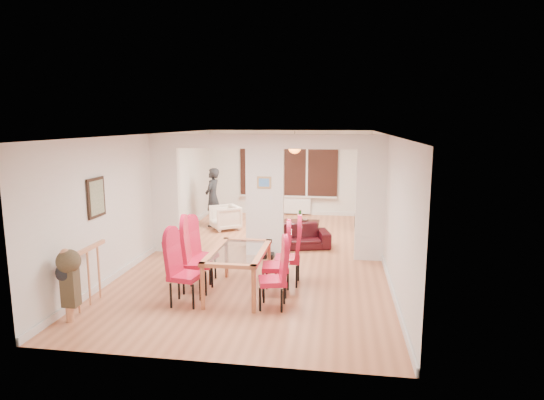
% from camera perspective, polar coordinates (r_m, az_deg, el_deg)
% --- Properties ---
extents(floor, '(5.00, 9.00, 0.01)m').
position_cam_1_polar(floor, '(9.93, -0.88, -6.91)').
color(floor, '#BE714C').
rests_on(floor, ground).
extents(room_walls, '(5.00, 9.00, 2.60)m').
position_cam_1_polar(room_walls, '(9.63, -0.90, 0.52)').
color(room_walls, silver).
rests_on(room_walls, floor).
extents(divider_wall, '(5.00, 0.18, 2.60)m').
position_cam_1_polar(divider_wall, '(9.63, -0.90, 0.52)').
color(divider_wall, white).
rests_on(divider_wall, floor).
extents(bay_window_blinds, '(3.00, 0.08, 1.80)m').
position_cam_1_polar(bay_window_blinds, '(13.97, 2.07, 4.23)').
color(bay_window_blinds, black).
rests_on(bay_window_blinds, room_walls).
extents(radiator, '(1.40, 0.08, 0.50)m').
position_cam_1_polar(radiator, '(14.10, 2.03, -0.64)').
color(radiator, white).
rests_on(radiator, floor).
extents(pendant_light, '(0.36, 0.36, 0.36)m').
position_cam_1_polar(pendant_light, '(12.76, 2.86, 6.63)').
color(pendant_light, orange).
rests_on(pendant_light, room_walls).
extents(stair_newel, '(0.40, 1.20, 1.10)m').
position_cam_1_polar(stair_newel, '(7.61, -22.23, -8.56)').
color(stair_newel, tan).
rests_on(stair_newel, floor).
extents(wall_poster, '(0.04, 0.52, 0.67)m').
position_cam_1_polar(wall_poster, '(8.15, -21.20, 0.29)').
color(wall_poster, gray).
rests_on(wall_poster, room_walls).
extents(pillar_photo, '(0.30, 0.03, 0.25)m').
position_cam_1_polar(pillar_photo, '(9.49, -1.00, 2.21)').
color(pillar_photo, '#4C8CD8').
rests_on(pillar_photo, divider_wall).
extents(dining_table, '(0.89, 1.59, 0.74)m').
position_cam_1_polar(dining_table, '(7.72, -4.21, -8.96)').
color(dining_table, '#B86A44').
rests_on(dining_table, floor).
extents(dining_chair_la, '(0.51, 0.51, 1.10)m').
position_cam_1_polar(dining_chair_la, '(7.32, -10.85, -8.72)').
color(dining_chair_la, red).
rests_on(dining_chair_la, floor).
extents(dining_chair_lb, '(0.52, 0.52, 1.16)m').
position_cam_1_polar(dining_chair_lb, '(7.83, -9.33, -7.23)').
color(dining_chair_lb, red).
rests_on(dining_chair_lb, floor).
extents(dining_chair_lc, '(0.52, 0.52, 1.07)m').
position_cam_1_polar(dining_chair_lc, '(8.30, -8.66, -6.54)').
color(dining_chair_lc, red).
rests_on(dining_chair_lc, floor).
extents(dining_chair_ra, '(0.50, 0.50, 1.02)m').
position_cam_1_polar(dining_chair_ra, '(7.08, 0.05, -9.50)').
color(dining_chair_ra, red).
rests_on(dining_chair_ra, floor).
extents(dining_chair_rb, '(0.50, 0.50, 1.12)m').
position_cam_1_polar(dining_chair_rb, '(7.61, 0.49, -7.74)').
color(dining_chair_rb, red).
rests_on(dining_chair_rb, floor).
extents(dining_chair_rc, '(0.47, 0.47, 1.10)m').
position_cam_1_polar(dining_chair_rc, '(8.07, 1.96, -6.79)').
color(dining_chair_rc, red).
rests_on(dining_chair_rc, floor).
extents(sofa, '(1.94, 1.14, 0.53)m').
position_cam_1_polar(sofa, '(10.45, 2.18, -4.55)').
color(sofa, black).
rests_on(sofa, floor).
extents(armchair, '(0.97, 0.98, 0.65)m').
position_cam_1_polar(armchair, '(12.21, -5.90, -2.21)').
color(armchair, '#F1DDCC').
rests_on(armchair, floor).
extents(person, '(0.63, 0.46, 1.61)m').
position_cam_1_polar(person, '(12.59, -7.45, 0.35)').
color(person, black).
rests_on(person, floor).
extents(television, '(0.96, 0.19, 0.55)m').
position_cam_1_polar(television, '(12.47, 10.37, -2.30)').
color(television, black).
rests_on(television, floor).
extents(coffee_table, '(1.02, 0.64, 0.22)m').
position_cam_1_polar(coffee_table, '(12.27, 3.70, -3.14)').
color(coffee_table, '#351812').
rests_on(coffee_table, floor).
extents(bottle, '(0.08, 0.08, 0.30)m').
position_cam_1_polar(bottle, '(12.25, 3.52, -1.92)').
color(bottle, '#143F19').
rests_on(bottle, coffee_table).
extents(bowl, '(0.21, 0.21, 0.05)m').
position_cam_1_polar(bowl, '(12.21, 4.09, -2.57)').
color(bowl, '#351812').
rests_on(bowl, coffee_table).
extents(shoes, '(0.24, 0.26, 0.10)m').
position_cam_1_polar(shoes, '(9.71, -0.51, -6.99)').
color(shoes, black).
rests_on(shoes, floor).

